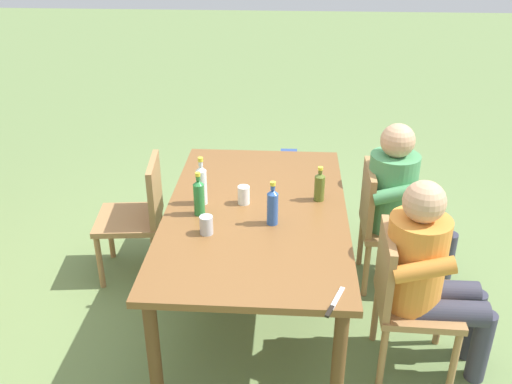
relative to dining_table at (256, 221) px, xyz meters
The scene contains 16 objects.
ground_plane 0.69m from the dining_table, ahead, with size 24.00×24.00×0.00m, color #6B844C.
dining_table is the anchor object (origin of this frame).
chair_near_right 0.96m from the dining_table, 63.85° to the right, with size 0.44×0.44×0.87m.
chair_near_left 0.96m from the dining_table, 115.97° to the right, with size 0.45×0.45×0.87m.
chair_far_right 0.96m from the dining_table, 63.45° to the left, with size 0.48×0.48×0.87m.
person_in_white_shirt 1.04m from the dining_table, 66.56° to the right, with size 0.47×0.61×1.18m.
person_in_plaid_shirt 1.04m from the dining_table, 113.44° to the right, with size 0.47×0.61×1.18m.
bottle_clear 0.40m from the dining_table, 79.19° to the left, with size 0.06×0.06×0.30m.
bottle_blue 0.27m from the dining_table, 146.44° to the right, with size 0.06×0.06×0.27m.
bottle_green 0.39m from the dining_table, 102.50° to the left, with size 0.06×0.06×0.27m.
bottle_olive 0.45m from the dining_table, 68.12° to the right, with size 0.06×0.06×0.22m.
cup_steel 0.41m from the dining_table, 138.23° to the left, with size 0.07×0.07×0.11m, color #B2B7BC.
cup_white 0.18m from the dining_table, 45.54° to the left, with size 0.07×0.07×0.11m, color white.
table_knife 0.97m from the dining_table, 154.81° to the right, with size 0.23×0.11×0.01m.
backpack_by_near_side 1.58m from the dining_table, ahead, with size 0.33×0.20×0.47m.
backpack_by_far_side 1.67m from the dining_table, 11.20° to the right, with size 0.29×0.20×0.39m.
Camera 1 is at (-2.94, -0.19, 2.39)m, focal length 39.38 mm.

